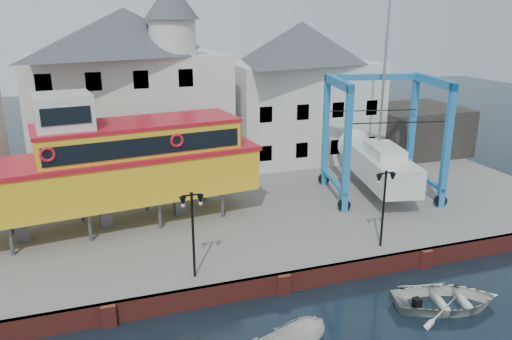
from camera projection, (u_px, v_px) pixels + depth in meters
name	position (u px, v px, depth m)	size (l,w,h in m)	color
ground	(283.00, 293.00, 23.80)	(140.00, 140.00, 0.00)	black
hardstanding	(223.00, 204.00, 33.60)	(44.00, 22.00, 1.00)	slate
quay_wall	(283.00, 283.00, 23.75)	(44.00, 0.47, 1.00)	maroon
building_white_main	(131.00, 91.00, 36.75)	(14.00, 8.30, 14.00)	silver
building_white_right	(300.00, 91.00, 41.77)	(12.00, 8.00, 11.20)	silver
shed_dark	(412.00, 129.00, 44.10)	(8.00, 7.00, 4.00)	black
lamp_post_left	(192.00, 213.00, 22.42)	(1.12, 0.32, 4.20)	black
lamp_post_right	(385.00, 189.00, 25.48)	(1.12, 0.32, 4.20)	black
tour_boat	(102.00, 166.00, 27.70)	(18.32, 6.42, 7.81)	#59595E
travel_lift	(376.00, 155.00, 34.06)	(8.09, 10.37, 15.20)	#1A6CB7
motorboat_b	(446.00, 307.00, 22.69)	(3.48, 4.87, 1.01)	silver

